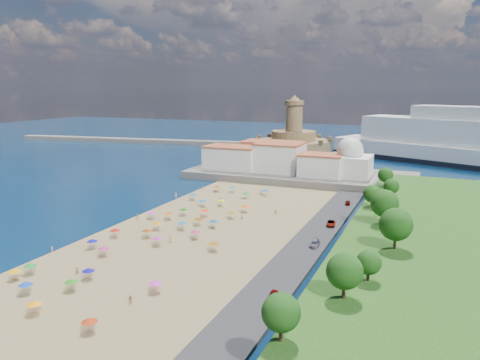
% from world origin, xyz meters
% --- Properties ---
extents(ground, '(700.00, 700.00, 0.00)m').
position_xyz_m(ground, '(0.00, 0.00, 0.00)').
color(ground, '#071938').
rests_on(ground, ground).
extents(terrace, '(90.00, 36.00, 3.00)m').
position_xyz_m(terrace, '(10.00, 73.00, 1.50)').
color(terrace, '#59544C').
rests_on(terrace, ground).
extents(jetty, '(18.00, 70.00, 2.40)m').
position_xyz_m(jetty, '(-12.00, 108.00, 1.20)').
color(jetty, '#59544C').
rests_on(jetty, ground).
extents(breakwater, '(199.03, 34.77, 2.60)m').
position_xyz_m(breakwater, '(-110.00, 153.00, 1.30)').
color(breakwater, '#59544C').
rests_on(breakwater, ground).
extents(waterfront_buildings, '(57.00, 29.00, 11.00)m').
position_xyz_m(waterfront_buildings, '(-3.05, 73.64, 7.88)').
color(waterfront_buildings, silver).
rests_on(waterfront_buildings, terrace).
extents(domed_building, '(16.00, 16.00, 15.00)m').
position_xyz_m(domed_building, '(30.00, 71.00, 8.97)').
color(domed_building, silver).
rests_on(domed_building, terrace).
extents(fortress, '(40.00, 40.00, 32.40)m').
position_xyz_m(fortress, '(-12.00, 138.00, 6.68)').
color(fortress, olive).
rests_on(fortress, ground).
extents(beach_parasols, '(31.32, 108.02, 2.20)m').
position_xyz_m(beach_parasols, '(-1.74, -14.66, 2.15)').
color(beach_parasols, gray).
rests_on(beach_parasols, beach).
extents(beachgoers, '(38.15, 92.47, 1.87)m').
position_xyz_m(beachgoers, '(-3.18, 2.43, 1.12)').
color(beachgoers, tan).
rests_on(beachgoers, beach).
extents(parked_cars, '(2.78, 75.17, 1.33)m').
position_xyz_m(parked_cars, '(36.00, 1.57, 1.34)').
color(parked_cars, gray).
rests_on(parked_cars, promenade).
extents(hillside_trees, '(15.63, 104.48, 8.19)m').
position_xyz_m(hillside_trees, '(49.64, -10.48, 10.28)').
color(hillside_trees, '#382314').
rests_on(hillside_trees, hillside).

